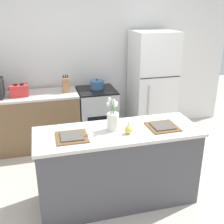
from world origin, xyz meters
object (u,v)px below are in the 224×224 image
Objects in this scene: refrigerator at (152,85)px; knife_block at (66,85)px; cooking_pot at (97,85)px; pear_figurine at (129,129)px; plate_setting_left at (72,137)px; stove_range at (97,115)px; plate_setting_right at (163,126)px; toaster at (19,90)px; flower_vase at (113,119)px.

knife_block is at bearing 179.77° from refrigerator.
pear_figurine is at bearing -91.03° from cooking_pot.
plate_setting_left is (-0.59, 0.06, -0.04)m from pear_figurine.
stove_range is 2.71× the size of plate_setting_right.
pear_figurine is 0.46× the size of toaster.
toaster is at bearing -177.07° from knife_block.
flower_vase is at bearing -125.06° from refrigerator.
flower_vase is 1.42× the size of knife_block.
stove_range is 2.30× the size of flower_vase.
plate_setting_right is 1.17× the size of toaster.
plate_setting_left is 1.00× the size of plate_setting_right.
pear_figurine is (-0.96, -1.70, 0.06)m from refrigerator.
cooking_pot is 0.50m from knife_block.
plate_setting_right is at bearing -61.76° from knife_block.
flower_vase reaches higher than plate_setting_right.
toaster is 0.70m from knife_block.
stove_range is 3.28× the size of knife_block.
knife_block reaches higher than toaster.
pear_figurine is (-0.01, -1.70, 0.51)m from stove_range.
pear_figurine is 0.59m from plate_setting_left.
knife_block is (0.12, 1.65, 0.09)m from plate_setting_left.
flower_vase is at bearing 171.89° from plate_setting_right.
cooking_pot is (-0.39, 1.69, 0.04)m from plate_setting_right.
plate_setting_left is at bearing -110.17° from stove_range.
refrigerator reaches higher than flower_vase.
toaster is (-1.58, 1.61, 0.06)m from plate_setting_right.
stove_range is 0.73m from knife_block.
refrigerator is at bearing 54.94° from flower_vase.
knife_block is (-0.89, 1.65, 0.09)m from plate_setting_right.
toaster is at bearing 123.89° from flower_vase.
cooking_pot is (0.02, 0.05, 0.51)m from stove_range.
flower_vase is at bearing 9.77° from plate_setting_left.
cooking_pot reaches higher than plate_setting_left.
flower_vase is (-0.15, -1.56, 0.58)m from stove_range.
flower_vase is at bearing -77.95° from knife_block.
stove_range is at bearing 69.83° from plate_setting_left.
refrigerator is at bearing 46.60° from plate_setting_left.
plate_setting_left is 1.01m from plate_setting_right.
knife_block is (0.70, 0.04, 0.03)m from toaster.
refrigerator is 1.73m from plate_setting_right.
refrigerator is at bearing 71.57° from plate_setting_right.
knife_block is (-0.48, 0.01, 0.55)m from stove_range.
refrigerator is (0.95, 0.00, 0.44)m from stove_range.
cooking_pot reaches higher than stove_range.
pear_figurine is 1.77m from knife_block.
cooking_pot reaches higher than pear_figurine.
flower_vase reaches higher than plate_setting_left.
plate_setting_right is at bearing 0.00° from plate_setting_left.
plate_setting_left reaches higher than stove_range.
cooking_pot is (1.20, 0.08, -0.02)m from toaster.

